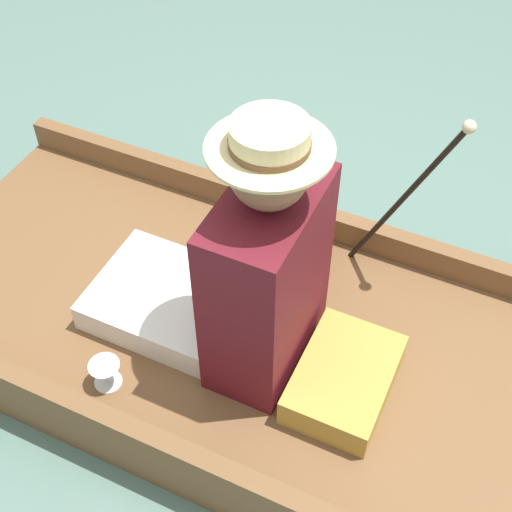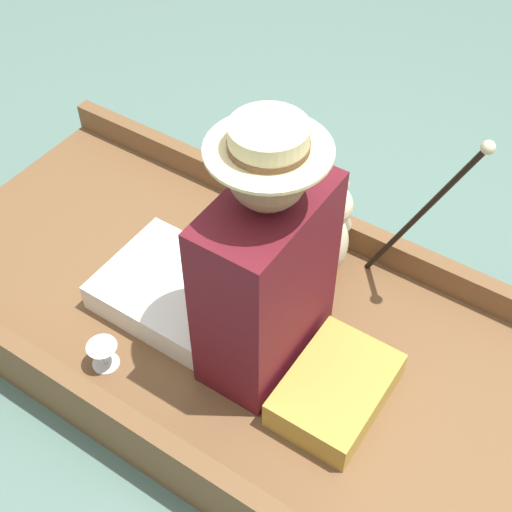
{
  "view_description": "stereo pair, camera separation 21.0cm",
  "coord_description": "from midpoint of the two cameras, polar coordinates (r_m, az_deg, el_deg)",
  "views": [
    {
      "loc": [
        -1.33,
        -0.52,
        2.15
      ],
      "look_at": [
        -0.05,
        0.08,
        0.6
      ],
      "focal_mm": 50.0,
      "sensor_mm": 36.0,
      "label": 1
    },
    {
      "loc": [
        -1.23,
        -0.7,
        2.15
      ],
      "look_at": [
        -0.05,
        0.08,
        0.6
      ],
      "focal_mm": 50.0,
      "sensor_mm": 36.0,
      "label": 2
    }
  ],
  "objects": [
    {
      "name": "walking_cane",
      "position": [
        2.38,
        16.46,
        4.06
      ],
      "size": [
        0.04,
        0.33,
        0.72
      ],
      "color": "black",
      "rests_on": "punt_boat"
    },
    {
      "name": "punt_boat",
      "position": [
        2.5,
        4.64,
        -8.18
      ],
      "size": [
        1.15,
        2.82,
        0.27
      ],
      "color": "brown",
      "rests_on": "ground_plane"
    },
    {
      "name": "wine_glass",
      "position": [
        2.37,
        -9.67,
        -7.71
      ],
      "size": [
        0.1,
        0.1,
        0.1
      ],
      "color": "silver",
      "rests_on": "punt_boat"
    },
    {
      "name": "seated_person",
      "position": [
        2.18,
        1.93,
        -1.44
      ],
      "size": [
        0.46,
        0.8,
        0.93
      ],
      "rotation": [
        0.0,
        0.0,
        0.19
      ],
      "color": "white",
      "rests_on": "punt_boat"
    },
    {
      "name": "ground_plane",
      "position": [
        2.57,
        4.52,
        -9.3
      ],
      "size": [
        16.0,
        16.0,
        0.0
      ],
      "primitive_type": "plane",
      "color": "slate"
    },
    {
      "name": "teddy_bear",
      "position": [
        2.53,
        8.06,
        1.77
      ],
      "size": [
        0.3,
        0.17,
        0.42
      ],
      "color": "beige",
      "rests_on": "punt_boat"
    },
    {
      "name": "seat_cushion",
      "position": [
        2.3,
        9.05,
        -10.69
      ],
      "size": [
        0.41,
        0.29,
        0.12
      ],
      "color": "#B7933D",
      "rests_on": "punt_boat"
    }
  ]
}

